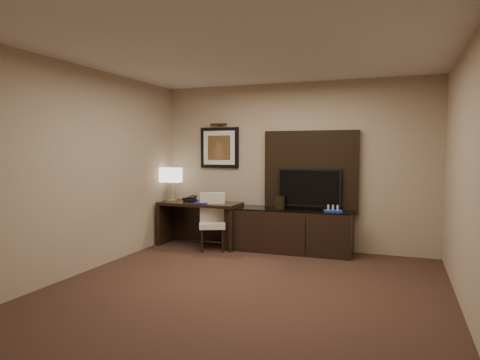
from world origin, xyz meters
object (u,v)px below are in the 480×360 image
at_px(tv, 309,187).
at_px(desk_chair, 212,224).
at_px(desk, 200,224).
at_px(desk_phone, 190,199).
at_px(ice_bucket, 280,202).
at_px(credenza, 288,230).
at_px(minibar_tray, 333,208).
at_px(table_lamp, 171,185).
at_px(water_bottle, 220,198).

height_order(tv, desk_chair, tv).
distance_m(desk, desk_chair, 0.43).
distance_m(desk_phone, ice_bucket, 1.53).
relative_size(credenza, minibar_tray, 7.33).
xyz_separation_m(ice_bucket, minibar_tray, (0.85, -0.07, -0.05)).
bearing_deg(table_lamp, desk, -4.36).
height_order(desk_phone, minibar_tray, desk_phone).
bearing_deg(desk, desk_chair, -35.59).
distance_m(desk, desk_phone, 0.45).
relative_size(desk_phone, minibar_tray, 0.67).
bearing_deg(ice_bucket, credenza, -12.30).
bearing_deg(tv, minibar_tray, -23.51).
height_order(credenza, tv, tv).
xyz_separation_m(table_lamp, minibar_tray, (2.78, 0.02, -0.27)).
bearing_deg(desk_phone, desk_chair, -13.38).
relative_size(credenza, tv, 1.98).
bearing_deg(desk_chair, desk_phone, 131.79).
distance_m(desk, credenza, 1.50).
xyz_separation_m(desk, tv, (1.80, 0.24, 0.65)).
bearing_deg(water_bottle, minibar_tray, 1.40).
relative_size(water_bottle, ice_bucket, 0.90).
distance_m(desk_chair, table_lamp, 1.13).
relative_size(tv, water_bottle, 5.78).
xyz_separation_m(credenza, tv, (0.30, 0.14, 0.68)).
bearing_deg(tv, ice_bucket, -166.61).
distance_m(tv, desk_phone, 2.00).
bearing_deg(table_lamp, credenza, 1.54).
xyz_separation_m(desk, minibar_tray, (2.20, 0.07, 0.36)).
bearing_deg(ice_bucket, water_bottle, -173.63).
distance_m(tv, desk_chair, 1.65).
height_order(desk, credenza, desk).
xyz_separation_m(desk_phone, minibar_tray, (2.37, 0.09, -0.05)).
bearing_deg(desk, table_lamp, 176.85).
xyz_separation_m(desk, desk_phone, (-0.17, -0.02, 0.41)).
bearing_deg(ice_bucket, table_lamp, -177.36).
relative_size(tv, ice_bucket, 5.18).
relative_size(credenza, ice_bucket, 10.27).
height_order(tv, desk_phone, tv).
bearing_deg(desk_phone, ice_bucket, 16.84).
bearing_deg(water_bottle, ice_bucket, 6.37).
distance_m(table_lamp, water_bottle, 0.95).
height_order(water_bottle, ice_bucket, water_bottle).
distance_m(desk, tv, 1.93).
height_order(tv, water_bottle, tv).
relative_size(desk, water_bottle, 7.94).
relative_size(desk_phone, ice_bucket, 0.94).
height_order(credenza, desk_chair, desk_chair).
relative_size(desk_chair, table_lamp, 1.57).
bearing_deg(table_lamp, minibar_tray, 0.47).
xyz_separation_m(water_bottle, minibar_tray, (1.85, 0.05, -0.09)).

